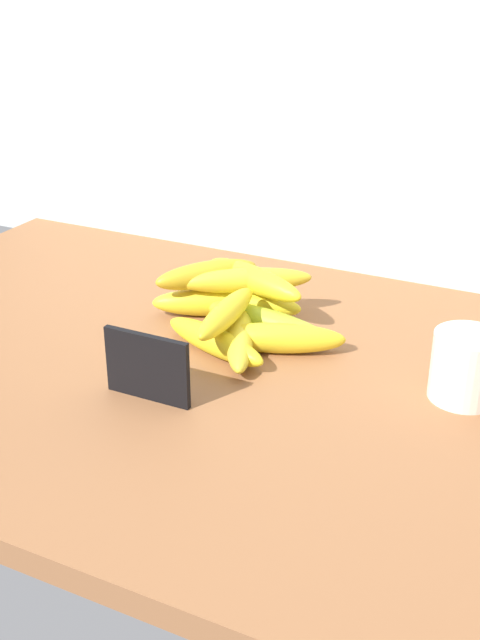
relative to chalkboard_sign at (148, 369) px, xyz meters
The scene contains 14 objects.
counter_top 12.37cm from the chalkboard_sign, 99.95° to the left, with size 110.00×76.00×3.00cm, color #915C38.
back_wall 57.40cm from the chalkboard_sign, 92.21° to the left, with size 130.00×2.00×70.00cm, color silver.
chalkboard_sign is the anchor object (origin of this frame).
coffee_mug 37.46cm from the chalkboard_sign, 26.17° to the left, with size 9.71×8.21×8.19cm.
banana_0 17.01cm from the chalkboard_sign, 76.95° to the left, with size 20.30×3.72×3.72cm, color yellow.
banana_1 19.78cm from the chalkboard_sign, 62.85° to the left, with size 17.76×4.04×4.04cm, color yellow.
banana_2 13.72cm from the chalkboard_sign, 82.72° to the left, with size 17.35×3.62×3.62cm, color yellow.
banana_3 25.93cm from the chalkboard_sign, 88.56° to the left, with size 15.62×3.82×3.82cm, color yellow.
banana_4 24.42cm from the chalkboard_sign, 100.11° to the left, with size 17.16×4.07×4.07cm, color yellow.
banana_5 22.33cm from the chalkboard_sign, 75.96° to the left, with size 20.21×3.75×3.75cm, color #A6C12A.
banana_6 26.42cm from the chalkboard_sign, 87.18° to the left, with size 18.39×3.82×3.82cm, color yellow.
banana_7 25.12cm from the chalkboard_sign, 101.99° to the left, with size 15.67×3.84×3.84cm, color gold.
banana_8 15.45cm from the chalkboard_sign, 80.11° to the left, with size 16.10×3.27×3.27cm, color yellow.
banana_9 25.85cm from the chalkboard_sign, 89.09° to the left, with size 18.98×3.54×3.54cm, color yellow.
Camera 1 is at (46.57, -77.93, 51.01)cm, focal length 43.83 mm.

